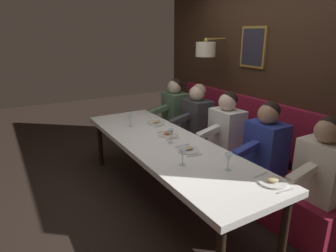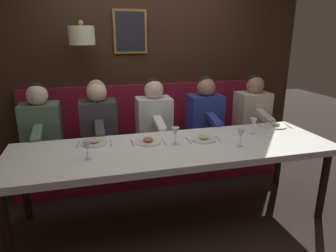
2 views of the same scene
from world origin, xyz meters
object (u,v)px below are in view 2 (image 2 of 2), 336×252
dining_table (175,152)px  wine_glass_0 (241,134)px  diner_far (98,118)px  wine_glass_3 (254,123)px  wine_glass_1 (87,146)px  diner_farthest (41,122)px  diner_nearest (253,108)px  diner_middle (154,114)px  diner_near (205,111)px  wine_glass_2 (175,132)px

dining_table → wine_glass_0: (-0.16, -0.57, 0.18)m
diner_far → wine_glass_3: bearing=-116.3°
wine_glass_0 → wine_glass_1: size_ratio=1.00×
wine_glass_1 → wine_glass_3: same height
diner_far → wine_glass_0: size_ratio=4.82×
wine_glass_0 → wine_glass_1: bearing=87.8°
dining_table → diner_farthest: diner_farthest is taller
diner_nearest → diner_far: 1.93m
wine_glass_0 → wine_glass_3: (0.29, -0.30, 0.00)m
diner_far → diner_middle: bearing=-90.0°
diner_nearest → diner_far: (0.00, 1.93, 0.00)m
wine_glass_0 → wine_glass_3: same height
diner_near → wine_glass_3: size_ratio=4.82×
diner_near → wine_glass_0: 1.04m
diner_near → diner_far: 1.28m
diner_near → diner_farthest: size_ratio=1.00×
diner_far → wine_glass_3: size_ratio=4.82×
wine_glass_1 → wine_glass_3: (0.24, -1.63, 0.00)m
diner_middle → diner_nearest: bearing=-90.0°
diner_far → diner_near: bearing=-90.0°
diner_middle → diner_far: bearing=90.0°
diner_nearest → wine_glass_3: (-0.74, 0.43, 0.04)m
dining_table → wine_glass_2: (0.04, -0.02, 0.18)m
wine_glass_0 → wine_glass_3: size_ratio=1.00×
diner_middle → wine_glass_3: 1.14m
diner_nearest → diner_near: size_ratio=1.00×
diner_middle → wine_glass_3: size_ratio=4.82×
diner_near → dining_table: bearing=144.1°
wine_glass_3 → wine_glass_0: bearing=134.3°
diner_nearest → diner_far: same height
diner_farthest → diner_middle: bearing=-90.0°
diner_middle → wine_glass_1: size_ratio=4.82×
wine_glass_3 → diner_middle: bearing=49.3°
diner_near → wine_glass_1: 1.72m
diner_far → diner_farthest: (0.00, 0.60, 0.00)m
wine_glass_0 → wine_glass_2: (0.20, 0.55, 0.00)m
wine_glass_1 → diner_middle: bearing=-37.7°
dining_table → wine_glass_0: wine_glass_0 is taller
diner_near → wine_glass_2: (-0.84, 0.62, 0.04)m
diner_near → diner_nearest: bearing=-90.0°
diner_farthest → wine_glass_0: diner_farthest is taller
diner_farthest → wine_glass_3: 2.24m
diner_farthest → wine_glass_2: diner_farthest is taller
diner_middle → diner_far: same height
diner_nearest → wine_glass_2: (-0.84, 1.28, 0.04)m
diner_nearest → wine_glass_1: diner_nearest is taller
dining_table → diner_nearest: 1.57m
diner_middle → diner_far: 0.64m
diner_middle → diner_farthest: size_ratio=1.00×
diner_far → dining_table: bearing=-144.2°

